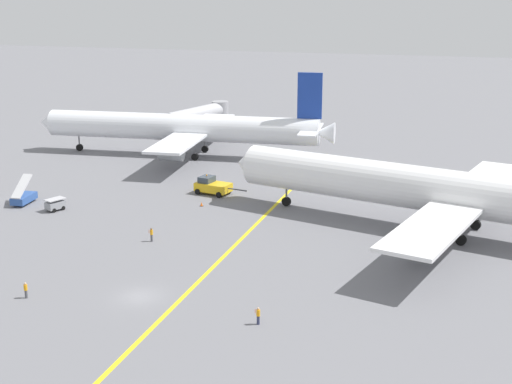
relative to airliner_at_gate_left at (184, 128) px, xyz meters
The scene contains 12 objects.
ground_plane 64.35m from the airliner_at_gate_left, 70.85° to the right, with size 600.00×600.00×0.00m, color slate.
taxiway_stripe 56.78m from the airliner_at_gate_left, 63.48° to the right, with size 0.50×120.00×0.01m, color yellow.
airliner_at_gate_left is the anchor object (origin of this frame).
airliner_being_pushed 57.97m from the airliner_at_gate_left, 32.41° to the right, with size 60.53×44.86×16.22m.
pushback_tug 27.38m from the airliner_at_gate_left, 57.87° to the right, with size 8.56×4.05×2.91m.
gse_baggage_cart_trailing 38.09m from the airliner_at_gate_left, 95.41° to the right, with size 2.48×3.12×1.71m.
gse_stair_truck_yellow 37.73m from the airliner_at_gate_left, 105.14° to the right, with size 2.50×4.80×4.06m.
ground_crew_ramp_agent_by_cones 65.33m from the airliner_at_gate_left, 80.88° to the right, with size 0.36×0.36×1.66m.
ground_crew_wing_walker_right 71.76m from the airliner_at_gate_left, 61.41° to the right, with size 0.50×0.36×1.69m.
ground_crew_marshaller_foreground 47.91m from the airliner_at_gate_left, 71.69° to the right, with size 0.46×0.36×1.75m.
traffic_cone_nose_left 33.58m from the airliner_at_gate_left, 62.67° to the right, with size 0.44×0.44×0.60m.
jet_bridge 25.36m from the airliner_at_gate_left, 104.50° to the left, with size 8.19×19.96×5.64m.
Camera 1 is at (30.99, -58.92, 29.46)m, focal length 49.48 mm.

